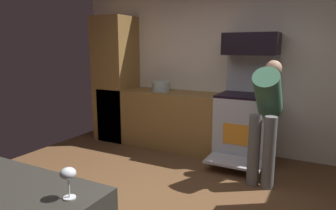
% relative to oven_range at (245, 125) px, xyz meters
% --- Properties ---
extents(wall_back, '(5.20, 0.12, 2.60)m').
position_rel_oven_range_xyz_m(wall_back, '(-0.38, 0.38, 0.79)').
color(wall_back, silver).
rests_on(wall_back, ground).
extents(lower_cabinet_run, '(2.40, 0.60, 0.90)m').
position_rel_oven_range_xyz_m(lower_cabinet_run, '(-1.28, 0.02, -0.06)').
color(lower_cabinet_run, olive).
rests_on(lower_cabinet_run, ground).
extents(cabinet_column, '(0.60, 0.60, 2.10)m').
position_rel_oven_range_xyz_m(cabinet_column, '(-2.28, 0.02, 0.54)').
color(cabinet_column, olive).
rests_on(cabinet_column, ground).
extents(oven_range, '(0.76, 1.04, 1.49)m').
position_rel_oven_range_xyz_m(oven_range, '(0.00, 0.00, 0.00)').
color(oven_range, '#B9BBC6').
rests_on(oven_range, ground).
extents(microwave, '(0.74, 0.38, 0.30)m').
position_rel_oven_range_xyz_m(microwave, '(0.00, 0.10, 1.14)').
color(microwave, black).
rests_on(microwave, oven_range).
extents(person_cook, '(0.31, 0.69, 1.44)m').
position_rel_oven_range_xyz_m(person_cook, '(0.38, -0.61, 0.36)').
color(person_cook, slate).
rests_on(person_cook, ground).
extents(wine_glass_mid, '(0.08, 0.08, 0.15)m').
position_rel_oven_range_xyz_m(wine_glass_mid, '(-0.05, -3.26, 0.51)').
color(wine_glass_mid, silver).
rests_on(wine_glass_mid, counter_island).
extents(stock_pot, '(0.29, 0.29, 0.16)m').
position_rel_oven_range_xyz_m(stock_pot, '(-1.38, 0.02, 0.47)').
color(stock_pot, '#AEC1C0').
rests_on(stock_pot, lower_cabinet_run).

